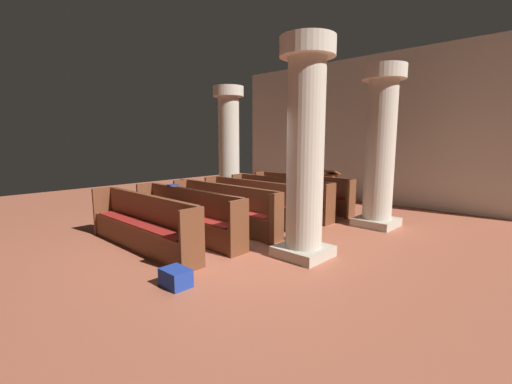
{
  "coord_description": "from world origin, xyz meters",
  "views": [
    {
      "loc": [
        4.94,
        -4.32,
        1.99
      ],
      "look_at": [
        -0.54,
        1.48,
        0.75
      ],
      "focal_mm": 24.12,
      "sensor_mm": 36.0,
      "label": 1
    }
  ],
  "objects_px": {
    "pew_row_1": "(279,196)",
    "lectern": "(330,191)",
    "kneeler_box_blue": "(176,278)",
    "pew_row_0": "(301,191)",
    "pillar_far_side": "(229,143)",
    "hymn_book": "(173,185)",
    "pew_row_4": "(187,213)",
    "pew_row_3": "(223,206)",
    "pillar_aisle_rear": "(305,147)",
    "pillar_aisle_side": "(380,145)",
    "pew_row_2": "(253,200)",
    "kneeler_box_navy": "(301,235)",
    "pew_row_5": "(142,221)"
  },
  "relations": [
    {
      "from": "pew_row_4",
      "to": "pew_row_5",
      "type": "bearing_deg",
      "value": -90.0
    },
    {
      "from": "pew_row_4",
      "to": "pillar_aisle_side",
      "type": "relative_size",
      "value": 0.89
    },
    {
      "from": "pew_row_1",
      "to": "pew_row_3",
      "type": "bearing_deg",
      "value": -90.0
    },
    {
      "from": "pew_row_2",
      "to": "lectern",
      "type": "relative_size",
      "value": 2.91
    },
    {
      "from": "pew_row_4",
      "to": "pew_row_2",
      "type": "bearing_deg",
      "value": 90.0
    },
    {
      "from": "pillar_aisle_rear",
      "to": "pillar_aisle_side",
      "type": "bearing_deg",
      "value": 90.0
    },
    {
      "from": "pew_row_3",
      "to": "pillar_far_side",
      "type": "xyz_separation_m",
      "value": [
        -2.34,
        2.31,
        1.34
      ]
    },
    {
      "from": "pew_row_5",
      "to": "kneeler_box_navy",
      "type": "xyz_separation_m",
      "value": [
        1.83,
        2.39,
        -0.4
      ]
    },
    {
      "from": "pew_row_4",
      "to": "pillar_aisle_rear",
      "type": "bearing_deg",
      "value": 16.01
    },
    {
      "from": "pew_row_0",
      "to": "lectern",
      "type": "bearing_deg",
      "value": 71.19
    },
    {
      "from": "pillar_aisle_side",
      "to": "pillar_aisle_rear",
      "type": "xyz_separation_m",
      "value": [
        -0.0,
        -2.87,
        0.0
      ]
    },
    {
      "from": "pew_row_1",
      "to": "kneeler_box_blue",
      "type": "xyz_separation_m",
      "value": [
        1.84,
        -4.42,
        -0.38
      ]
    },
    {
      "from": "pew_row_4",
      "to": "hymn_book",
      "type": "xyz_separation_m",
      "value": [
        -0.75,
        0.19,
        0.48
      ]
    },
    {
      "from": "pew_row_4",
      "to": "kneeler_box_blue",
      "type": "distance_m",
      "value": 2.4
    },
    {
      "from": "pew_row_1",
      "to": "pillar_aisle_side",
      "type": "relative_size",
      "value": 0.89
    },
    {
      "from": "pew_row_3",
      "to": "pew_row_4",
      "type": "height_order",
      "value": "same"
    },
    {
      "from": "pew_row_1",
      "to": "hymn_book",
      "type": "xyz_separation_m",
      "value": [
        -0.75,
        -2.74,
        0.48
      ]
    },
    {
      "from": "pew_row_1",
      "to": "lectern",
      "type": "distance_m",
      "value": 2.01
    },
    {
      "from": "pillar_aisle_side",
      "to": "kneeler_box_navy",
      "type": "relative_size",
      "value": 10.46
    },
    {
      "from": "hymn_book",
      "to": "kneeler_box_blue",
      "type": "distance_m",
      "value": 3.21
    },
    {
      "from": "pillar_aisle_rear",
      "to": "lectern",
      "type": "bearing_deg",
      "value": 115.86
    },
    {
      "from": "pew_row_4",
      "to": "pillar_aisle_rear",
      "type": "distance_m",
      "value": 2.82
    },
    {
      "from": "pew_row_4",
      "to": "pillar_aisle_side",
      "type": "bearing_deg",
      "value": 56.08
    },
    {
      "from": "pew_row_1",
      "to": "pew_row_4",
      "type": "distance_m",
      "value": 2.93
    },
    {
      "from": "pillar_aisle_rear",
      "to": "pew_row_4",
      "type": "bearing_deg",
      "value": -163.99
    },
    {
      "from": "pew_row_0",
      "to": "pillar_far_side",
      "type": "xyz_separation_m",
      "value": [
        -2.34,
        -0.61,
        1.34
      ]
    },
    {
      "from": "pew_row_5",
      "to": "hymn_book",
      "type": "xyz_separation_m",
      "value": [
        -0.75,
        1.16,
        0.48
      ]
    },
    {
      "from": "pillar_aisle_rear",
      "to": "lectern",
      "type": "height_order",
      "value": "pillar_aisle_rear"
    },
    {
      "from": "pillar_aisle_side",
      "to": "kneeler_box_navy",
      "type": "xyz_separation_m",
      "value": [
        -0.56,
        -2.14,
        -1.74
      ]
    },
    {
      "from": "hymn_book",
      "to": "kneeler_box_blue",
      "type": "xyz_separation_m",
      "value": [
        2.59,
        -1.68,
        -0.86
      ]
    },
    {
      "from": "pew_row_4",
      "to": "kneeler_box_blue",
      "type": "xyz_separation_m",
      "value": [
        1.84,
        -1.5,
        -0.38
      ]
    },
    {
      "from": "pillar_aisle_side",
      "to": "hymn_book",
      "type": "xyz_separation_m",
      "value": [
        -3.14,
        -3.37,
        -0.86
      ]
    },
    {
      "from": "pew_row_3",
      "to": "pillar_far_side",
      "type": "bearing_deg",
      "value": 135.31
    },
    {
      "from": "pillar_far_side",
      "to": "pillar_aisle_rear",
      "type": "xyz_separation_m",
      "value": [
        4.73,
        -2.6,
        0.0
      ]
    },
    {
      "from": "pillar_far_side",
      "to": "hymn_book",
      "type": "xyz_separation_m",
      "value": [
        1.58,
        -3.1,
        -0.86
      ]
    },
    {
      "from": "pew_row_5",
      "to": "pillar_aisle_side",
      "type": "height_order",
      "value": "pillar_aisle_side"
    },
    {
      "from": "pew_row_0",
      "to": "kneeler_box_navy",
      "type": "distance_m",
      "value": 3.11
    },
    {
      "from": "pillar_far_side",
      "to": "kneeler_box_blue",
      "type": "bearing_deg",
      "value": -48.88
    },
    {
      "from": "pew_row_1",
      "to": "pew_row_3",
      "type": "height_order",
      "value": "same"
    },
    {
      "from": "hymn_book",
      "to": "pillar_aisle_rear",
      "type": "bearing_deg",
      "value": 9.03
    },
    {
      "from": "kneeler_box_blue",
      "to": "pew_row_0",
      "type": "bearing_deg",
      "value": 108.81
    },
    {
      "from": "pew_row_2",
      "to": "pew_row_3",
      "type": "relative_size",
      "value": 1.0
    },
    {
      "from": "pillar_aisle_side",
      "to": "kneeler_box_blue",
      "type": "distance_m",
      "value": 5.36
    },
    {
      "from": "pew_row_1",
      "to": "kneeler_box_navy",
      "type": "bearing_deg",
      "value": -39.64
    },
    {
      "from": "lectern",
      "to": "kneeler_box_blue",
      "type": "bearing_deg",
      "value": -76.84
    },
    {
      "from": "pew_row_2",
      "to": "pillar_aisle_rear",
      "type": "xyz_separation_m",
      "value": [
        2.39,
        -1.27,
        1.34
      ]
    },
    {
      "from": "lectern",
      "to": "kneeler_box_navy",
      "type": "xyz_separation_m",
      "value": [
        1.48,
        -3.49,
        -0.34
      ]
    },
    {
      "from": "pew_row_3",
      "to": "lectern",
      "type": "bearing_deg",
      "value": 85.03
    },
    {
      "from": "pew_row_1",
      "to": "pew_row_4",
      "type": "xyz_separation_m",
      "value": [
        0.0,
        -2.93,
        0.0
      ]
    },
    {
      "from": "pew_row_4",
      "to": "pew_row_0",
      "type": "bearing_deg",
      "value": 90.0
    }
  ]
}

